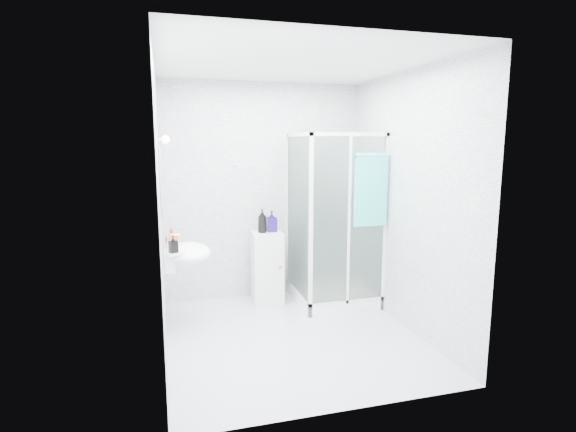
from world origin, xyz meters
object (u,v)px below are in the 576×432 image
object	(u,v)px
hand_towel	(371,188)
shampoo_bottle_a	(262,221)
shower_enclosure	(329,267)
wall_basin	(185,254)
soap_dispenser_black	(173,244)
shampoo_bottle_b	(272,221)
storage_cabinet	(267,267)
soap_dispenser_orange	(172,237)

from	to	relation	value
hand_towel	shampoo_bottle_a	world-z (taller)	hand_towel
shower_enclosure	hand_towel	xyz separation A→B (m)	(0.31, -0.40, 0.96)
wall_basin	soap_dispenser_black	size ratio (longest dim) A/B	3.43
hand_towel	soap_dispenser_black	size ratio (longest dim) A/B	4.81
shampoo_bottle_b	soap_dispenser_black	size ratio (longest dim) A/B	1.53
storage_cabinet	shampoo_bottle_b	size ratio (longest dim) A/B	3.42
shower_enclosure	shampoo_bottle_b	size ratio (longest dim) A/B	8.03
wall_basin	shampoo_bottle_b	size ratio (longest dim) A/B	2.25
storage_cabinet	shampoo_bottle_b	bearing A→B (deg)	26.94
wall_basin	storage_cabinet	xyz separation A→B (m)	(0.97, 0.58, -0.37)
storage_cabinet	shampoo_bottle_a	world-z (taller)	shampoo_bottle_a
shower_enclosure	soap_dispenser_black	world-z (taller)	shower_enclosure
wall_basin	soap_dispenser_orange	xyz separation A→B (m)	(-0.12, 0.15, 0.15)
hand_towel	shower_enclosure	bearing A→B (deg)	127.41
shampoo_bottle_b	soap_dispenser_orange	world-z (taller)	shampoo_bottle_b
soap_dispenser_orange	soap_dispenser_black	size ratio (longest dim) A/B	1.04
soap_dispenser_black	soap_dispenser_orange	bearing A→B (deg)	91.43
shower_enclosure	soap_dispenser_black	size ratio (longest dim) A/B	12.25
hand_towel	shampoo_bottle_a	bearing A→B (deg)	147.83
shampoo_bottle_b	storage_cabinet	bearing A→B (deg)	-155.84
hand_towel	soap_dispenser_orange	world-z (taller)	hand_towel
storage_cabinet	soap_dispenser_black	bearing A→B (deg)	-141.82
shower_enclosure	wall_basin	xyz separation A→B (m)	(-1.66, -0.32, 0.35)
hand_towel	soap_dispenser_black	distance (m)	2.13
storage_cabinet	soap_dispenser_orange	bearing A→B (deg)	-155.71
wall_basin	shampoo_bottle_b	bearing A→B (deg)	30.52
shower_enclosure	shampoo_bottle_a	size ratio (longest dim) A/B	7.13
wall_basin	soap_dispenser_black	distance (m)	0.27
storage_cabinet	hand_towel	distance (m)	1.55
storage_cabinet	shampoo_bottle_a	distance (m)	0.57
wall_basin	soap_dispenser_orange	bearing A→B (deg)	129.74
shampoo_bottle_a	soap_dispenser_black	distance (m)	1.28
storage_cabinet	soap_dispenser_orange	size ratio (longest dim) A/B	5.01
shampoo_bottle_a	soap_dispenser_black	world-z (taller)	shampoo_bottle_a
hand_towel	soap_dispenser_orange	xyz separation A→B (m)	(-2.09, 0.23, -0.46)
shampoo_bottle_a	shampoo_bottle_b	distance (m)	0.13
hand_towel	storage_cabinet	bearing A→B (deg)	146.28
wall_basin	hand_towel	xyz separation A→B (m)	(1.96, -0.09, 0.61)
storage_cabinet	shampoo_bottle_a	size ratio (longest dim) A/B	3.04
wall_basin	hand_towel	distance (m)	2.06
soap_dispenser_black	shower_enclosure	bearing A→B (deg)	15.95
shower_enclosure	shampoo_bottle_a	xyz separation A→B (m)	(-0.74, 0.26, 0.54)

